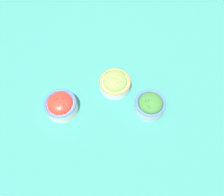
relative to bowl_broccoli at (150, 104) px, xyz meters
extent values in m
plane|color=#337F75|center=(0.11, -0.11, -0.04)|extent=(3.00, 3.00, 0.00)
cylinder|color=#B2C1CC|center=(0.00, 0.00, -0.01)|extent=(0.12, 0.12, 0.05)
torus|color=#4766B7|center=(0.00, 0.00, 0.01)|extent=(0.12, 0.12, 0.01)
ellipsoid|color=#387533|center=(0.00, 0.00, 0.01)|extent=(0.10, 0.10, 0.05)
ellipsoid|color=#47893D|center=(0.02, -0.01, 0.04)|extent=(0.01, 0.01, 0.01)
ellipsoid|color=#47893D|center=(0.02, 0.02, 0.04)|extent=(0.01, 0.01, 0.01)
ellipsoid|color=#47893D|center=(0.00, -0.01, 0.04)|extent=(0.01, 0.01, 0.01)
ellipsoid|color=#47893D|center=(0.02, 0.00, 0.04)|extent=(0.01, 0.01, 0.01)
ellipsoid|color=#47893D|center=(0.02, 0.01, 0.04)|extent=(0.01, 0.01, 0.01)
cylinder|color=white|center=(0.06, -0.17, -0.02)|extent=(0.13, 0.13, 0.04)
torus|color=#997A4C|center=(0.06, -0.17, 0.00)|extent=(0.13, 0.13, 0.01)
ellipsoid|color=#7ABC4C|center=(0.06, -0.17, 0.00)|extent=(0.10, 0.10, 0.06)
ellipsoid|color=#99D166|center=(0.05, -0.16, 0.04)|extent=(0.01, 0.01, 0.01)
ellipsoid|color=#99D166|center=(0.04, -0.17, 0.04)|extent=(0.01, 0.01, 0.01)
ellipsoid|color=#99D166|center=(0.06, -0.17, 0.04)|extent=(0.01, 0.01, 0.01)
ellipsoid|color=#99D166|center=(0.08, -0.19, 0.03)|extent=(0.01, 0.01, 0.01)
ellipsoid|color=#99D166|center=(0.05, -0.14, 0.04)|extent=(0.01, 0.01, 0.01)
ellipsoid|color=#99D166|center=(0.06, -0.14, 0.04)|extent=(0.01, 0.01, 0.01)
cylinder|color=silver|center=(0.30, -0.20, -0.01)|extent=(0.13, 0.13, 0.05)
torus|color=#4766B7|center=(0.30, -0.20, 0.01)|extent=(0.13, 0.13, 0.01)
ellipsoid|color=red|center=(0.30, -0.20, 0.01)|extent=(0.10, 0.10, 0.05)
ellipsoid|color=red|center=(0.30, -0.21, 0.04)|extent=(0.01, 0.01, 0.01)
ellipsoid|color=red|center=(0.28, -0.20, 0.04)|extent=(0.01, 0.01, 0.01)
ellipsoid|color=red|center=(0.31, -0.18, 0.04)|extent=(0.01, 0.01, 0.01)
ellipsoid|color=red|center=(0.28, -0.20, 0.04)|extent=(0.01, 0.01, 0.01)
ellipsoid|color=red|center=(0.29, -0.17, 0.04)|extent=(0.01, 0.01, 0.01)
camera|label=1|loc=(0.38, 0.29, 0.89)|focal=40.00mm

